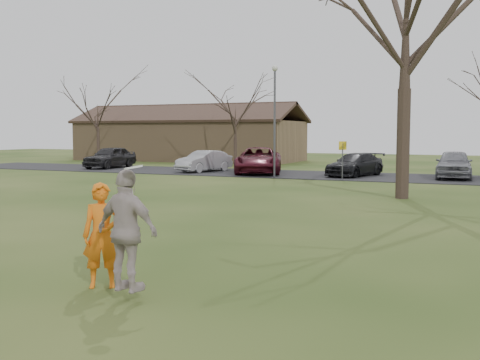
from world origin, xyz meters
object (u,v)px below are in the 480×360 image
Objects in this scene: player_defender at (102,235)px; catching_play at (127,230)px; car_0 at (110,157)px; big_tree at (406,13)px; car_1 at (204,161)px; car_2 at (259,160)px; car_3 at (355,165)px; car_4 at (454,164)px; lamp_post at (275,107)px; building at (189,139)px.

catching_play is at bearing -62.07° from player_defender.
big_tree is at bearing -26.40° from car_0.
car_2 reaches higher than car_1.
car_3 is 5.34m from car_4.
lamp_post reaches higher than player_defender.
car_0 is at bearing 154.14° from big_tree.
big_tree reaches higher than car_1.
big_tree is (8.00, -7.50, 3.03)m from lamp_post.
player_defender is 0.90× the size of catching_play.
catching_play is 0.30× the size of lamp_post.
building reaches higher than car_0.
car_3 is (5.87, 0.26, -0.14)m from car_2.
car_4 reaches higher than car_0.
car_0 is 24.59m from big_tree.
car_0 is at bearing -169.52° from car_1.
car_1 is at bearing 144.40° from big_tree.
lamp_post is (-5.22, 22.34, 3.11)m from player_defender.
car_4 is 12.34m from big_tree.
car_1 is 17.89m from big_tree.
car_3 is (9.64, 0.24, -0.02)m from car_1.
car_1 is (7.80, -0.63, -0.10)m from car_0.
car_3 is at bearing 111.71° from big_tree.
big_tree is (13.62, -9.75, 6.29)m from car_1.
building is (-0.58, 12.62, 1.13)m from car_0.
building is at bearing 85.87° from player_defender.
car_1 is 3.77m from car_2.
car_3 is 0.99× the size of car_4.
big_tree is at bearing -20.49° from car_1.
building is (-23.33, 12.40, 1.11)m from car_4.
lamp_post is (-9.33, -3.10, 3.15)m from car_4.
car_1 is 2.13× the size of catching_play.
car_1 is 0.20× the size of building.
car_4 is at bearing 18.37° from lamp_post.
car_4 is 0.73× the size of lamp_post.
player_defender is at bearing -101.52° from car_4.
big_tree is (1.92, 15.35, 5.91)m from catching_play.
player_defender is at bearing -63.07° from building.
car_0 is 11.59m from car_2.
player_defender is 0.08× the size of building.
car_4 is 2.39× the size of catching_play.
car_0 is at bearing -164.64° from car_3.
car_2 is at bearing -177.90° from car_4.
lamp_post is at bearing -131.58° from car_3.
lamp_post is (14.00, -15.50, 2.04)m from building.
car_0 is at bearing -87.36° from building.
building is 1.47× the size of big_tree.
car_1 is 14.97m from car_4.
catching_play is at bearing -62.37° from building.
car_3 is at bearing 16.54° from car_1.
building is (-8.38, 13.25, 1.22)m from car_1.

